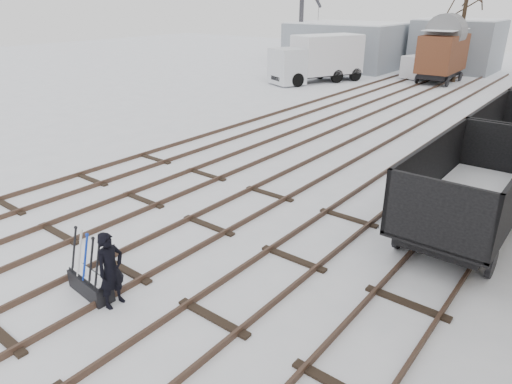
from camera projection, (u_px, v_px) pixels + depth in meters
ground at (125, 270)px, 11.26m from camera, size 120.00×120.00×0.00m
tracks at (368, 142)px, 21.12m from camera, size 13.90×52.00×0.16m
shed_left at (347, 45)px, 43.88m from camera, size 10.00×8.00×4.10m
shed_right at (457, 45)px, 41.57m from camera, size 7.00×6.00×4.50m
ground_frame at (90, 283)px, 10.27m from camera, size 1.33×0.51×1.49m
worker at (111, 270)px, 9.69m from camera, size 0.46×0.66×1.75m
freight_wagon_a at (469, 201)px, 12.72m from camera, size 2.50×6.24×2.55m
box_van_wagon at (443, 52)px, 35.47m from camera, size 2.89×5.31×4.01m
lorry at (318, 58)px, 35.86m from camera, size 4.51×8.23×3.57m
panel_van at (425, 66)px, 38.08m from camera, size 3.00×4.57×1.86m
crane at (302, 41)px, 44.66m from camera, size 1.96×5.26×8.92m
tree_far_left at (460, 40)px, 35.33m from camera, size 0.30×0.30×6.44m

